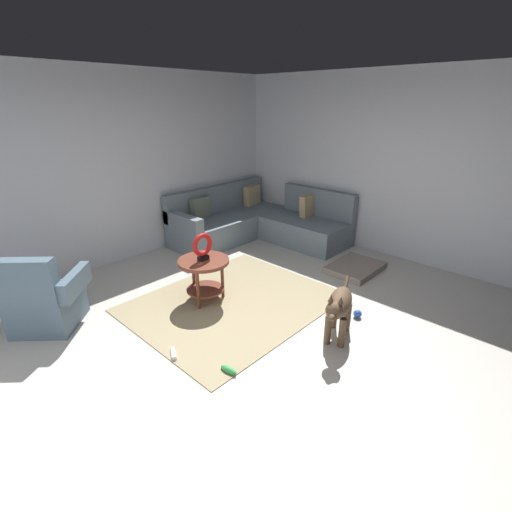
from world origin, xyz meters
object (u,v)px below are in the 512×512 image
dog_bed_mat (355,268)px  dog_toy_ball (358,314)px  sectional_couch (257,223)px  side_table (204,269)px  dog (339,306)px  dog_toy_rope (173,354)px  dog_toy_bone (229,370)px  armchair (43,301)px  torus_sculpture (203,246)px

dog_bed_mat → dog_toy_ball: (-1.10, -0.64, 0.00)m
sectional_couch → side_table: 2.27m
dog_bed_mat → sectional_couch: bearing=89.6°
dog → side_table: bearing=-5.9°
dog_toy_rope → dog_toy_bone: dog_toy_bone is taller
dog_bed_mat → dog_toy_bone: (-2.71, -0.25, -0.01)m
side_table → dog: 1.64m
dog_toy_ball → dog_toy_rope: dog_toy_ball is taller
armchair → dog_toy_ball: 3.39m
armchair → dog_toy_bone: bearing=-21.8°
sectional_couch → armchair: bearing=-176.1°
torus_sculpture → dog_toy_bone: (-0.70, -1.16, -0.68)m
dog_toy_bone → armchair: bearing=113.2°
side_table → torus_sculpture: size_ratio=1.84×
torus_sculpture → dog_toy_ball: 1.92m
sectional_couch → dog_toy_rope: bearing=-150.9°
sectional_couch → dog_bed_mat: 1.95m
side_table → torus_sculpture: bearing=-90.0°
sectional_couch → side_table: size_ratio=3.75×
torus_sculpture → dog_toy_rope: 1.28m
torus_sculpture → dog_toy_ball: size_ratio=3.51×
dog → dog_toy_rope: size_ratio=4.86×
side_table → dog_toy_ball: side_table is taller
dog_bed_mat → dog_toy_bone: size_ratio=4.44×
torus_sculpture → dog_toy_bone: size_ratio=1.81×
torus_sculpture → dog_bed_mat: 2.31m
side_table → sectional_couch: bearing=26.8°
dog_toy_bone → dog: bearing=-21.0°
armchair → torus_sculpture: armchair is taller
dog_bed_mat → dog: size_ratio=0.98×
sectional_couch → dog_toy_ball: sectional_couch is taller
side_table → dog_bed_mat: size_ratio=0.75×
dog_bed_mat → dog_toy_rope: size_ratio=4.79×
armchair → side_table: armchair is taller
dog_toy_ball → dog_toy_rope: (-1.82, 0.95, -0.02)m
dog → dog_toy_rope: dog is taller
dog_bed_mat → dog_toy_bone: bearing=-174.7°
torus_sculpture → dog: bearing=-75.5°
sectional_couch → torus_sculpture: size_ratio=6.90×
sectional_couch → side_table: bearing=-153.2°
dog_bed_mat → dog_toy_bone: dog_bed_mat is taller
side_table → dog_bed_mat: 2.24m
side_table → dog_toy_rope: (-0.90, -0.60, -0.39)m
side_table → dog_toy_bone: bearing=-120.9°
dog_toy_ball → dog_toy_bone: (-1.61, 0.39, -0.02)m
dog → dog_toy_rope: (-1.31, 0.98, -0.35)m
armchair → dog_toy_ball: (2.45, -2.34, -0.28)m
dog_bed_mat → dog: bearing=-157.1°
sectional_couch → torus_sculpture: bearing=-153.2°
dog_toy_rope → sectional_couch: bearing=29.1°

